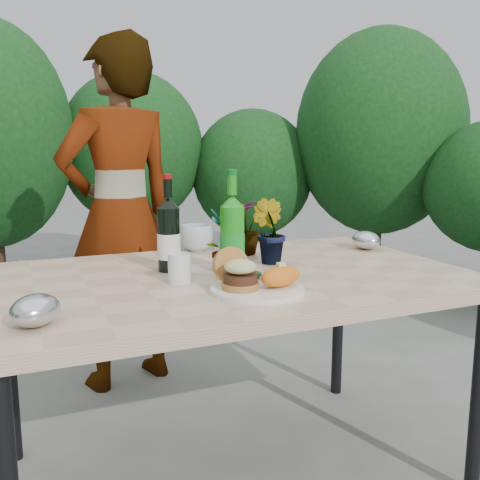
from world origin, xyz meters
name	(u,v)px	position (x,y,z in m)	size (l,w,h in m)	color
ground	(231,474)	(0.00, 0.00, 0.00)	(80.00, 80.00, 0.00)	slate
patio_table	(231,290)	(0.00, 0.00, 0.69)	(1.60, 1.00, 0.75)	#CDAA89
shrub_hedge	(124,152)	(-0.02, 1.71, 1.15)	(6.76, 4.97, 2.14)	#382316
dinner_plate	(257,289)	(-0.01, -0.24, 0.76)	(0.28, 0.28, 0.01)	white
burger_stack	(238,272)	(-0.07, -0.22, 0.81)	(0.11, 0.16, 0.11)	#B7722D
sweet_potato	(281,276)	(0.05, -0.26, 0.80)	(0.15, 0.08, 0.06)	orange
grilled_veg	(250,276)	(0.00, -0.15, 0.78)	(0.08, 0.05, 0.03)	olive
wine_bottle	(169,236)	(-0.18, 0.13, 0.87)	(0.08, 0.08, 0.33)	black
sparkling_water	(232,236)	(0.01, 0.02, 0.88)	(0.09, 0.09, 0.35)	#1B8918
plastic_cup	(179,268)	(-0.19, -0.04, 0.80)	(0.07, 0.07, 0.10)	silver
seedling_left	(221,240)	(-0.01, 0.07, 0.86)	(0.11, 0.08, 0.21)	#2D5C1F
seedling_mid	(269,231)	(0.20, 0.11, 0.87)	(0.13, 0.11, 0.24)	#225C1F
seedling_right	(245,227)	(0.18, 0.30, 0.86)	(0.12, 0.12, 0.22)	#29521C
blue_bowl	(196,238)	(0.02, 0.44, 0.80)	(0.14, 0.14, 0.11)	silver
foil_packet_left	(35,310)	(-0.63, -0.31, 0.79)	(0.13, 0.11, 0.08)	silver
foil_packet_right	(366,240)	(0.69, 0.19, 0.79)	(0.13, 0.11, 0.08)	silver
person	(120,215)	(-0.19, 0.95, 0.85)	(0.62, 0.41, 1.70)	#955E4A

